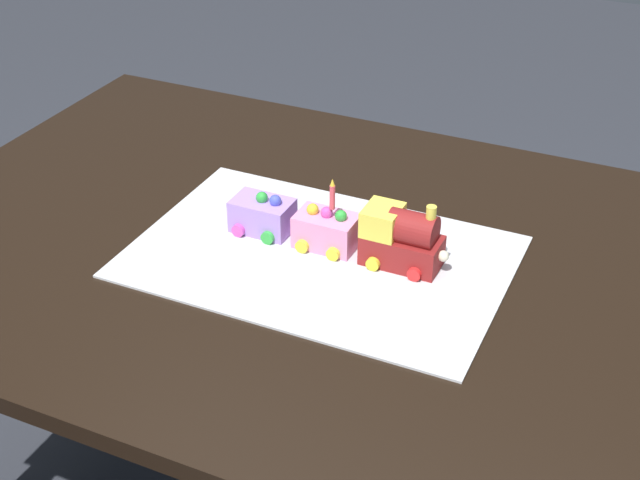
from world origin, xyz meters
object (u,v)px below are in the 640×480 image
(cake_locomotive, at_px, (401,238))
(cake_car_tanker_lavender, at_px, (263,215))
(dining_table, at_px, (300,297))
(birthday_candle, at_px, (332,194))
(cake_car_gondola_bubblegum, at_px, (327,230))

(cake_locomotive, bearing_deg, cake_car_tanker_lavender, -0.00)
(dining_table, distance_m, birthday_candle, 0.22)
(cake_car_tanker_lavender, bearing_deg, birthday_candle, 180.00)
(cake_locomotive, height_order, birthday_candle, birthday_candle)
(cake_locomotive, bearing_deg, birthday_candle, -0.00)
(cake_locomotive, distance_m, cake_car_gondola_bubblegum, 0.13)
(dining_table, bearing_deg, cake_locomotive, -176.20)
(cake_locomotive, xyz_separation_m, cake_car_gondola_bubblegum, (0.13, -0.00, -0.02))
(cake_locomotive, xyz_separation_m, birthday_candle, (0.12, -0.00, 0.05))
(dining_table, relative_size, cake_car_gondola_bubblegum, 14.00)
(dining_table, height_order, cake_locomotive, cake_locomotive)
(dining_table, relative_size, cake_car_tanker_lavender, 14.00)
(cake_car_tanker_lavender, xyz_separation_m, birthday_candle, (-0.13, 0.00, 0.07))
(cake_locomotive, height_order, cake_car_tanker_lavender, cake_locomotive)
(dining_table, xyz_separation_m, cake_locomotive, (-0.17, -0.01, 0.16))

